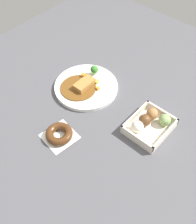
% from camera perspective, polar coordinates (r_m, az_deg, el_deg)
% --- Properties ---
extents(ground_plane, '(1.60, 1.60, 0.00)m').
position_cam_1_polar(ground_plane, '(1.18, 2.17, 0.63)').
color(ground_plane, '#4C4C51').
extents(curry_plate, '(0.29, 0.29, 0.07)m').
position_cam_1_polar(curry_plate, '(1.25, -2.57, 5.45)').
color(curry_plate, white).
rests_on(curry_plate, ground_plane).
extents(donut_box, '(0.18, 0.15, 0.06)m').
position_cam_1_polar(donut_box, '(1.11, 10.76, -2.44)').
color(donut_box, beige).
rests_on(donut_box, ground_plane).
extents(chocolate_ring_donut, '(0.14, 0.14, 0.03)m').
position_cam_1_polar(chocolate_ring_donut, '(1.09, -8.14, -4.59)').
color(chocolate_ring_donut, white).
rests_on(chocolate_ring_donut, ground_plane).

